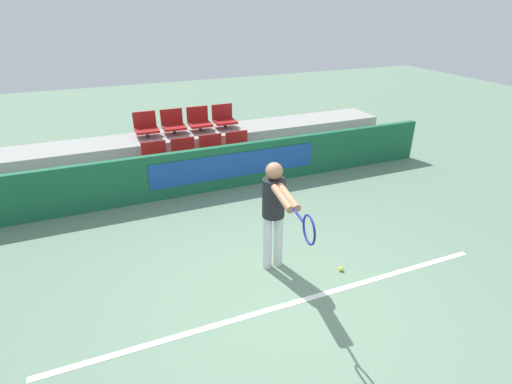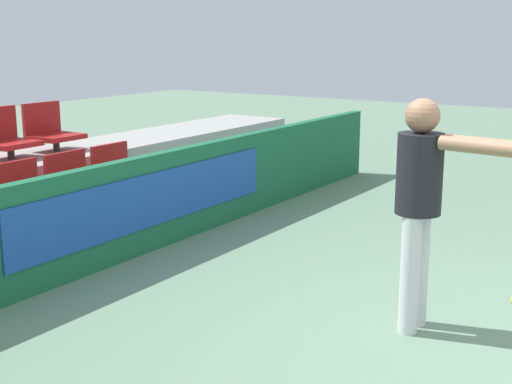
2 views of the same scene
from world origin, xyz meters
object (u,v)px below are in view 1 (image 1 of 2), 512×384
Objects in this scene: stadium_chair_1 at (185,153)px; stadium_chair_3 at (239,146)px; stadium_chair_5 at (173,123)px; stadium_chair_2 at (212,150)px; stadium_chair_7 at (224,118)px; stadium_chair_6 at (199,121)px; tennis_player at (275,208)px; tennis_ball at (341,269)px; stadium_chair_0 at (156,157)px; stadium_chair_4 at (146,126)px.

stadium_chair_1 is 1.16m from stadium_chair_3.
stadium_chair_3 is 1.56m from stadium_chair_5.
stadium_chair_2 is 1.19m from stadium_chair_7.
stadium_chair_2 is 1.19m from stadium_chair_5.
stadium_chair_6 is 4.43m from tennis_player.
stadium_chair_1 is at bearing 180.00° from stadium_chair_2.
stadium_chair_7 is at bearing 0.00° from stadium_chair_6.
stadium_chair_3 is at bearing 0.00° from stadium_chair_1.
stadium_chair_3 is 7.66× the size of tennis_ball.
tennis_player reaches higher than stadium_chair_6.
tennis_ball is at bearing -88.73° from stadium_chair_3.
stadium_chair_0 is at bearing -140.02° from stadium_chair_6.
tennis_player is 23.57× the size of tennis_ball.
stadium_chair_4 is at bearing 110.20° from tennis_player.
tennis_player is (-0.17, -3.45, 0.38)m from stadium_chair_2.
stadium_chair_5 is (0.58, 0.98, 0.36)m from stadium_chair_0.
tennis_ball is at bearing -82.13° from stadium_chair_6.
stadium_chair_6 is at bearing 180.00° from stadium_chair_7.
stadium_chair_0 is at bearing 113.62° from tennis_player.
stadium_chair_0 is 1.00× the size of stadium_chair_2.
stadium_chair_4 is at bearing 180.00° from stadium_chair_7.
stadium_chair_4 is at bearing 150.79° from stadium_chair_3.
stadium_chair_0 is 1.00× the size of stadium_chair_6.
tennis_ball is (1.25, -3.85, -0.55)m from stadium_chair_1.
stadium_chair_5 is (-0.58, 0.98, 0.36)m from stadium_chair_2.
stadium_chair_3 is (1.16, 0.00, 0.00)m from stadium_chair_1.
stadium_chair_4 and stadium_chair_7 have the same top height.
stadium_chair_4 is at bearing 180.00° from stadium_chair_6.
stadium_chair_1 is at bearing 0.00° from stadium_chair_0.
tennis_ball is (0.84, -0.40, -0.92)m from tennis_player.
stadium_chair_6 is 0.58m from stadium_chair_7.
tennis_ball is (1.83, -4.83, -0.91)m from stadium_chair_4.
stadium_chair_0 is 1.16m from stadium_chair_2.
tennis_player is 1.31m from tennis_ball.
stadium_chair_0 and stadium_chair_2 have the same top height.
stadium_chair_0 is 0.32× the size of tennis_player.
tennis_player reaches higher than stadium_chair_1.
stadium_chair_0 is at bearing -120.81° from stadium_chair_5.
stadium_chair_6 reaches higher than stadium_chair_3.
tennis_player is (-0.75, -3.45, 0.38)m from stadium_chair_3.
tennis_player reaches higher than stadium_chair_2.
stadium_chair_2 is 1.00× the size of stadium_chair_7.
stadium_chair_4 is at bearing 180.00° from stadium_chair_5.
stadium_chair_1 is 1.00× the size of stadium_chair_4.
stadium_chair_4 is at bearing 140.02° from stadium_chair_2.
stadium_chair_0 is at bearing 180.00° from stadium_chair_3.
tennis_player is at bearing -92.18° from stadium_chair_6.
stadium_chair_6 reaches higher than stadium_chair_1.
tennis_ball is (0.09, -4.83, -0.91)m from stadium_chair_7.
stadium_chair_7 reaches higher than stadium_chair_0.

